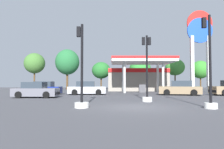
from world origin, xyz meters
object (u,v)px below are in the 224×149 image
(traffic_signal_0, at_px, (81,85))
(tree_2, at_px, (100,70))
(station_pole_sign, at_px, (199,41))
(car_2, at_px, (42,89))
(tree_5, at_px, (199,70))
(traffic_signal_2, at_px, (146,78))
(tree_4, at_px, (174,67))
(car_1, at_px, (86,89))
(car_3, at_px, (35,91))
(tree_0, at_px, (34,63))
(tree_3, at_px, (139,69))
(tree_1, at_px, (67,62))
(traffic_signal_1, at_px, (209,78))
(car_0, at_px, (179,89))

(traffic_signal_0, distance_m, tree_2, 29.13)
(station_pole_sign, distance_m, tree_2, 19.06)
(car_2, distance_m, tree_5, 30.45)
(traffic_signal_2, height_order, tree_2, tree_2)
(tree_4, bearing_deg, traffic_signal_0, -116.51)
(car_2, distance_m, tree_2, 17.91)
(car_1, xyz_separation_m, car_3, (-4.13, -4.58, -0.04))
(tree_0, relative_size, tree_5, 1.22)
(station_pole_sign, distance_m, traffic_signal_2, 17.56)
(car_3, relative_size, traffic_signal_2, 0.83)
(car_1, bearing_deg, traffic_signal_2, -57.35)
(traffic_signal_0, bearing_deg, car_3, 125.35)
(tree_3, distance_m, tree_4, 6.57)
(tree_0, relative_size, tree_4, 1.18)
(tree_1, bearing_deg, tree_4, -3.84)
(car_3, distance_m, traffic_signal_0, 9.22)
(traffic_signal_1, bearing_deg, tree_3, 89.63)
(tree_3, xyz_separation_m, tree_5, (11.98, 0.75, -0.16))
(car_1, relative_size, tree_5, 0.76)
(tree_0, bearing_deg, car_1, -52.05)
(car_1, bearing_deg, station_pole_sign, 18.30)
(tree_4, bearing_deg, tree_1, 176.16)
(car_0, distance_m, car_2, 15.52)
(traffic_signal_1, bearing_deg, traffic_signal_2, 124.49)
(car_3, bearing_deg, traffic_signal_2, -22.16)
(car_1, relative_size, car_3, 1.08)
(traffic_signal_2, xyz_separation_m, tree_4, (9.41, 23.77, 2.57))
(car_0, bearing_deg, tree_5, 60.57)
(tree_0, bearing_deg, tree_3, 2.58)
(car_1, height_order, car_2, car_1)
(car_0, relative_size, traffic_signal_0, 1.02)
(station_pole_sign, xyz_separation_m, car_1, (-15.21, -5.03, -6.51))
(car_3, bearing_deg, traffic_signal_1, -32.54)
(car_0, xyz_separation_m, tree_2, (-9.61, 17.84, 3.05))
(traffic_signal_1, xyz_separation_m, tree_4, (6.71, 27.70, 2.64))
(car_0, height_order, traffic_signal_2, traffic_signal_2)
(traffic_signal_0, height_order, traffic_signal_1, traffic_signal_1)
(tree_0, distance_m, tree_2, 12.70)
(tree_1, relative_size, tree_5, 1.39)
(tree_1, bearing_deg, tree_0, -164.75)
(station_pole_sign, bearing_deg, car_1, -161.70)
(tree_3, bearing_deg, tree_0, -177.42)
(tree_2, bearing_deg, traffic_signal_0, -89.10)
(car_1, distance_m, tree_2, 17.24)
(car_1, xyz_separation_m, car_2, (-5.13, 0.30, -0.01))
(traffic_signal_2, xyz_separation_m, tree_2, (-4.70, 25.42, 2.06))
(car_0, distance_m, car_1, 10.38)
(tree_1, bearing_deg, tree_2, 2.20)
(car_0, bearing_deg, tree_4, 74.47)
(tree_2, bearing_deg, tree_0, -171.58)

